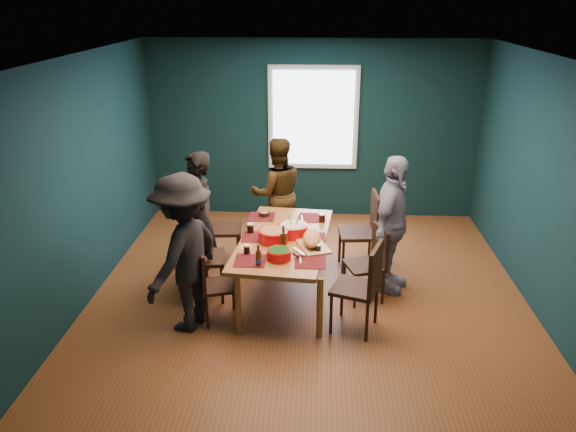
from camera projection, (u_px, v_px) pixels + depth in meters
name	position (u px, v px, depth m)	size (l,w,h in m)	color
room	(310.00, 173.00, 6.44)	(5.01, 5.01, 2.71)	brown
dining_table	(284.00, 243.00, 6.37)	(1.13, 1.97, 0.72)	#A87132
chair_left_far	(215.00, 222.00, 7.13)	(0.49, 0.49, 1.00)	black
chair_left_mid	(195.00, 250.00, 6.33)	(0.52, 0.52, 1.01)	black
chair_left_near	(212.00, 280.00, 5.89)	(0.47, 0.47, 0.84)	black
chair_right_far	(366.00, 226.00, 6.99)	(0.49, 0.49, 1.01)	black
chair_right_mid	(372.00, 258.00, 6.32)	(0.50, 0.50, 0.87)	black
chair_right_near	(364.00, 282.00, 5.68)	(0.56, 0.56, 0.97)	black
person_far_left	(198.00, 218.00, 6.64)	(0.59, 0.39, 1.61)	black
person_back	(277.00, 193.00, 7.60)	(0.74, 0.58, 1.53)	black
person_right	(392.00, 225.00, 6.42)	(0.96, 0.40, 1.64)	white
person_near_left	(184.00, 253.00, 5.67)	(1.08, 0.62, 1.67)	black
bowl_salad	(273.00, 235.00, 6.22)	(0.33, 0.33, 0.14)	red
bowl_dumpling	(293.00, 229.00, 6.37)	(0.33, 0.33, 0.31)	red
bowl_herbs	(279.00, 254.00, 5.80)	(0.26, 0.26, 0.11)	red
cutting_board	(312.00, 240.00, 6.11)	(0.44, 0.70, 0.15)	#D9BD74
small_bowl	(264.00, 214.00, 6.94)	(0.13, 0.13, 0.05)	black
beer_bottle_a	(258.00, 258.00, 5.66)	(0.06, 0.06, 0.22)	#44230C
beer_bottle_b	(283.00, 241.00, 5.99)	(0.07, 0.07, 0.28)	#44230C
cola_glass_a	(247.00, 249.00, 5.93)	(0.07, 0.07, 0.10)	black
cola_glass_b	(318.00, 248.00, 5.97)	(0.06, 0.06, 0.09)	black
cola_glass_c	(322.00, 217.00, 6.76)	(0.08, 0.08, 0.11)	black
cola_glass_d	(250.00, 228.00, 6.45)	(0.08, 0.08, 0.11)	black
napkin_a	(314.00, 237.00, 6.35)	(0.15, 0.15, 0.00)	#E57B60
napkin_b	(246.00, 247.00, 6.09)	(0.13, 0.13, 0.00)	#E57B60
napkin_c	(311.00, 264.00, 5.71)	(0.16, 0.16, 0.00)	#E57B60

